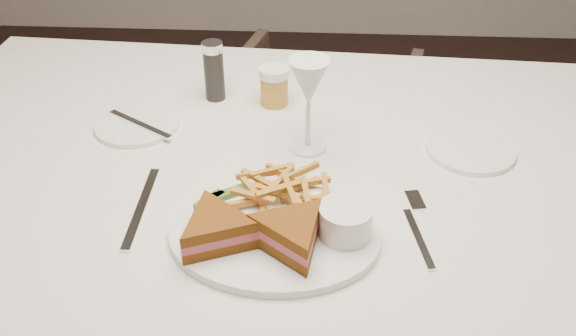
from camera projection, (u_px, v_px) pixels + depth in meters
The scene contains 3 objects.
table at pixel (289, 322), 1.32m from camera, with size 1.48×0.99×0.75m, color silver.
chair_far at pixel (315, 137), 2.04m from camera, with size 0.57×0.53×0.59m, color #47362C.
table_setting at pixel (281, 180), 1.03m from camera, with size 0.78×0.60×0.18m.
Camera 1 is at (-0.27, -0.71, 1.40)m, focal length 40.00 mm.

